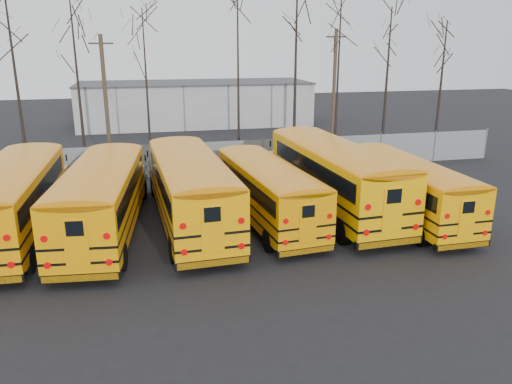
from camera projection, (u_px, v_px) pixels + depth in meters
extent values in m
plane|color=black|center=(238.00, 250.00, 19.50)|extent=(120.00, 120.00, 0.00)
cube|color=gray|center=(200.00, 158.00, 30.41)|extent=(40.00, 0.04, 2.00)
cube|color=beige|center=(195.00, 104.00, 49.22)|extent=(22.00, 8.00, 4.00)
cylinder|color=black|center=(29.00, 259.00, 17.41)|extent=(0.31, 1.04, 1.03)
cylinder|color=black|center=(18.00, 193.00, 25.07)|extent=(0.31, 1.04, 1.03)
cylinder|color=black|center=(66.00, 190.00, 25.53)|extent=(0.31, 1.04, 1.03)
cube|color=#FF9903|center=(13.00, 200.00, 19.97)|extent=(2.78, 9.64, 2.42)
cube|color=#FF9903|center=(42.00, 180.00, 25.49)|extent=(2.36, 1.80, 1.03)
cube|color=black|center=(9.00, 188.00, 19.62)|extent=(2.80, 8.61, 0.72)
cube|color=black|center=(20.00, 211.00, 21.01)|extent=(2.85, 11.42, 0.09)
cube|color=black|center=(19.00, 199.00, 20.86)|extent=(2.85, 11.42, 0.09)
cube|color=black|center=(47.00, 186.00, 26.42)|extent=(2.48, 0.26, 0.27)
cylinder|color=#B20505|center=(11.00, 265.00, 15.87)|extent=(0.23, 0.05, 0.23)
cylinder|color=#B20505|center=(7.00, 238.00, 15.60)|extent=(0.23, 0.05, 0.23)
cylinder|color=black|center=(55.00, 260.00, 17.35)|extent=(0.39, 1.03, 1.01)
cylinder|color=black|center=(122.00, 257.00, 17.62)|extent=(0.39, 1.03, 1.01)
cylinder|color=black|center=(98.00, 191.00, 25.40)|extent=(0.39, 1.03, 1.01)
cylinder|color=black|center=(143.00, 190.00, 25.68)|extent=(0.39, 1.03, 1.01)
cube|color=#F79C03|center=(101.00, 199.00, 20.26)|extent=(3.48, 9.60, 2.37)
cube|color=#F79C03|center=(121.00, 179.00, 25.73)|extent=(2.44, 1.94, 1.01)
cube|color=black|center=(99.00, 187.00, 19.92)|extent=(3.42, 8.60, 0.71)
cube|color=black|center=(106.00, 209.00, 21.29)|extent=(3.69, 11.33, 0.09)
cube|color=black|center=(105.00, 198.00, 21.14)|extent=(3.69, 11.33, 0.09)
cube|color=black|center=(81.00, 277.00, 16.25)|extent=(2.59, 0.49, 0.28)
cube|color=black|center=(124.00, 185.00, 26.66)|extent=(2.43, 0.45, 0.26)
cube|color=#F79C03|center=(76.00, 243.00, 15.80)|extent=(0.76, 0.12, 1.56)
cylinder|color=#B20505|center=(47.00, 266.00, 15.88)|extent=(0.23, 0.06, 0.22)
cylinder|color=#B20505|center=(109.00, 262.00, 16.10)|extent=(0.23, 0.06, 0.22)
cylinder|color=#B20505|center=(44.00, 239.00, 15.62)|extent=(0.23, 0.06, 0.22)
cylinder|color=#B20505|center=(107.00, 236.00, 15.84)|extent=(0.23, 0.06, 0.22)
cylinder|color=black|center=(174.00, 249.00, 18.23)|extent=(0.34, 1.06, 1.05)
cylinder|color=black|center=(237.00, 242.00, 18.85)|extent=(0.34, 1.06, 1.05)
cylinder|color=black|center=(154.00, 186.00, 26.35)|extent=(0.34, 1.06, 1.05)
cylinder|color=black|center=(198.00, 182.00, 26.97)|extent=(0.34, 1.06, 1.05)
cube|color=#FFA603|center=(191.00, 189.00, 21.33)|extent=(3.07, 9.86, 2.46)
cube|color=#FFA603|center=(175.00, 173.00, 26.84)|extent=(2.44, 1.89, 1.05)
cube|color=black|center=(191.00, 178.00, 20.98)|extent=(3.07, 8.81, 0.73)
cube|color=black|center=(188.00, 200.00, 22.37)|extent=(3.19, 11.66, 0.09)
cube|color=black|center=(188.00, 189.00, 22.22)|extent=(3.19, 11.66, 0.09)
cube|color=black|center=(213.00, 262.00, 17.30)|extent=(2.69, 0.36, 0.29)
cube|color=black|center=(174.00, 179.00, 27.78)|extent=(2.52, 0.33, 0.27)
cube|color=#FFA603|center=(213.00, 229.00, 16.84)|extent=(0.79, 0.08, 1.62)
cylinder|color=#B20505|center=(184.00, 252.00, 16.78)|extent=(0.23, 0.05, 0.23)
cylinder|color=#B20505|center=(241.00, 246.00, 17.30)|extent=(0.23, 0.05, 0.23)
cylinder|color=#B20505|center=(183.00, 226.00, 16.51)|extent=(0.23, 0.05, 0.23)
cylinder|color=#B20505|center=(241.00, 221.00, 17.03)|extent=(0.23, 0.05, 0.23)
cylinder|color=black|center=(269.00, 241.00, 19.18)|extent=(0.34, 0.93, 0.91)
cylinder|color=black|center=(317.00, 235.00, 19.81)|extent=(0.34, 0.93, 0.91)
cylinder|color=black|center=(219.00, 188.00, 26.13)|extent=(0.34, 0.93, 0.91)
cylinder|color=black|center=(256.00, 185.00, 26.76)|extent=(0.34, 0.93, 0.91)
cube|color=orange|center=(268.00, 191.00, 21.88)|extent=(3.07, 8.64, 2.14)
cube|color=orange|center=(236.00, 177.00, 26.60)|extent=(2.19, 1.73, 0.91)
cube|color=black|center=(270.00, 182.00, 21.58)|extent=(3.02, 7.74, 0.64)
cube|color=black|center=(262.00, 200.00, 22.77)|extent=(3.24, 10.20, 0.08)
cube|color=black|center=(262.00, 191.00, 22.64)|extent=(3.24, 10.20, 0.08)
cube|color=black|center=(306.00, 250.00, 18.44)|extent=(2.34, 0.42, 0.25)
cube|color=black|center=(232.00, 182.00, 27.40)|extent=(2.19, 0.39, 0.24)
cube|color=orange|center=(308.00, 223.00, 18.03)|extent=(0.68, 0.10, 1.41)
cylinder|color=#B20505|center=(286.00, 243.00, 17.94)|extent=(0.20, 0.06, 0.20)
cylinder|color=#B20505|center=(329.00, 237.00, 18.47)|extent=(0.20, 0.06, 0.20)
cylinder|color=#B20505|center=(286.00, 221.00, 17.71)|extent=(0.20, 0.06, 0.20)
cylinder|color=#B20505|center=(330.00, 216.00, 18.24)|extent=(0.20, 0.06, 0.20)
cylinder|color=black|center=(342.00, 231.00, 19.93)|extent=(0.37, 1.11, 1.10)
cylinder|color=black|center=(397.00, 225.00, 20.59)|extent=(0.37, 1.11, 1.10)
cylinder|color=black|center=(272.00, 175.00, 28.42)|extent=(0.37, 1.11, 1.10)
cylinder|color=black|center=(312.00, 172.00, 29.08)|extent=(0.37, 1.11, 1.10)
cube|color=#FFB003|center=(335.00, 176.00, 23.18)|extent=(3.28, 10.34, 2.58)
cube|color=#FFB003|center=(290.00, 163.00, 28.94)|extent=(2.56, 1.99, 1.10)
cube|color=black|center=(337.00, 165.00, 22.81)|extent=(3.27, 9.24, 0.77)
cube|color=black|center=(326.00, 187.00, 24.26)|extent=(3.41, 12.23, 0.10)
cube|color=black|center=(326.00, 176.00, 24.10)|extent=(3.41, 12.23, 0.10)
cube|color=black|center=(389.00, 242.00, 18.97)|extent=(2.82, 0.39, 0.31)
cube|color=black|center=(285.00, 169.00, 29.92)|extent=(2.64, 0.36, 0.29)
cube|color=#FFB003|center=(393.00, 210.00, 18.48)|extent=(0.82, 0.09, 1.70)
cylinder|color=#B20505|center=(366.00, 233.00, 18.41)|extent=(0.24, 0.06, 0.24)
cylinder|color=#B20505|center=(416.00, 227.00, 18.96)|extent=(0.24, 0.06, 0.24)
cylinder|color=#B20505|center=(368.00, 207.00, 18.13)|extent=(0.24, 0.06, 0.24)
cylinder|color=#B20505|center=(418.00, 202.00, 18.68)|extent=(0.24, 0.06, 0.24)
cylinder|color=black|center=(421.00, 235.00, 19.77)|extent=(0.26, 0.91, 0.91)
cylinder|color=black|center=(466.00, 231.00, 20.23)|extent=(0.26, 0.91, 0.91)
cylinder|color=black|center=(344.00, 184.00, 26.84)|extent=(0.26, 0.91, 0.91)
cylinder|color=black|center=(379.00, 182.00, 27.31)|extent=(0.26, 0.91, 0.91)
cube|color=#FFA803|center=(408.00, 188.00, 22.43)|extent=(2.35, 8.44, 2.13)
cube|color=#FFA803|center=(360.00, 174.00, 27.24)|extent=(2.05, 1.56, 0.91)
cube|color=black|center=(411.00, 178.00, 22.13)|extent=(2.38, 7.54, 0.63)
cube|color=black|center=(398.00, 197.00, 23.34)|extent=(2.39, 10.00, 0.08)
cube|color=black|center=(399.00, 187.00, 23.21)|extent=(2.39, 10.00, 0.08)
cube|color=black|center=(462.00, 245.00, 18.92)|extent=(2.32, 0.22, 0.25)
cube|color=black|center=(354.00, 179.00, 28.06)|extent=(2.17, 0.20, 0.24)
cube|color=#FFA803|center=(467.00, 219.00, 18.51)|extent=(0.68, 0.04, 1.40)
cylinder|color=#B20505|center=(445.00, 237.00, 18.49)|extent=(0.20, 0.04, 0.20)
cylinder|color=#B20505|center=(485.00, 233.00, 18.88)|extent=(0.20, 0.04, 0.20)
cylinder|color=#B20505|center=(447.00, 216.00, 18.26)|extent=(0.20, 0.04, 0.20)
cylinder|color=#B20505|center=(488.00, 212.00, 18.65)|extent=(0.20, 0.04, 0.20)
cylinder|color=#433526|center=(106.00, 103.00, 31.51)|extent=(0.26, 0.26, 8.29)
cube|color=#433526|center=(101.00, 43.00, 30.48)|extent=(1.46, 0.41, 0.11)
cylinder|color=#473628|center=(334.00, 87.00, 39.25)|extent=(0.27, 0.27, 8.80)
cube|color=#473628|center=(336.00, 37.00, 38.16)|extent=(1.50, 0.69, 0.12)
cone|color=black|center=(15.00, 72.00, 29.97)|extent=(0.26, 0.26, 12.16)
cone|color=black|center=(78.00, 84.00, 30.45)|extent=(0.26, 0.26, 10.70)
cone|color=black|center=(147.00, 90.00, 31.68)|extent=(0.26, 0.26, 9.82)
cone|color=black|center=(238.00, 69.00, 32.45)|extent=(0.26, 0.26, 12.22)
cone|color=black|center=(296.00, 66.00, 33.60)|extent=(0.26, 0.26, 12.52)
cone|color=black|center=(338.00, 66.00, 36.05)|extent=(0.26, 0.26, 12.27)
cone|color=black|center=(387.00, 78.00, 38.06)|extent=(0.26, 0.26, 10.33)
cone|color=black|center=(440.00, 89.00, 35.59)|extent=(0.26, 0.26, 9.26)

